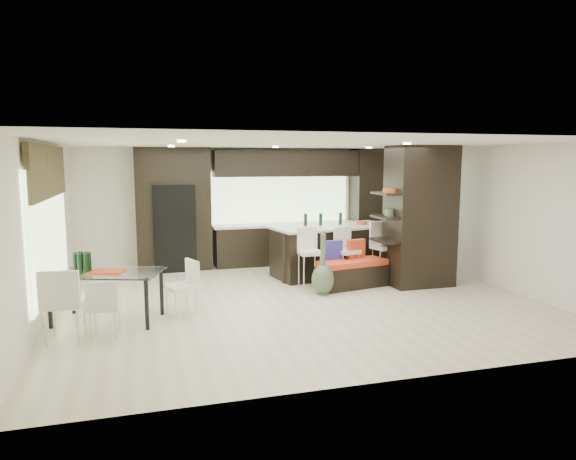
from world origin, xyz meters
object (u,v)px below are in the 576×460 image
object	(u,v)px
floor_vase	(323,264)
chair_near	(105,310)
stool_right	(384,258)
chair_end	(181,291)
kitchen_island	(332,250)
stool_mid	(347,262)
stool_left	(310,263)
dining_table	(108,297)
chair_far	(65,308)
bench	(352,274)

from	to	relation	value
floor_vase	chair_near	size ratio (longest dim) A/B	1.47
stool_right	chair_end	size ratio (longest dim) A/B	1.22
kitchen_island	stool_right	world-z (taller)	kitchen_island
kitchen_island	stool_mid	xyz separation A→B (m)	(0.00, -0.85, -0.08)
floor_vase	chair_end	world-z (taller)	floor_vase
stool_left	stool_mid	distance (m)	0.78
dining_table	stool_left	bearing A→B (deg)	37.11
chair_near	chair_far	distance (m)	0.51
kitchen_island	stool_mid	world-z (taller)	kitchen_island
stool_right	dining_table	size ratio (longest dim) A/B	0.61
stool_right	chair_end	bearing A→B (deg)	-175.88
stool_right	chair_near	world-z (taller)	stool_right
bench	chair_end	world-z (taller)	chair_end
dining_table	chair_end	world-z (taller)	chair_end
kitchen_island	chair_end	xyz separation A→B (m)	(-3.30, -2.06, -0.13)
stool_mid	chair_near	world-z (taller)	stool_mid
chair_far	stool_right	bearing A→B (deg)	26.16
kitchen_island	chair_end	distance (m)	3.89
stool_left	chair_end	xyz separation A→B (m)	(-2.52, -1.20, -0.06)
chair_near	stool_right	bearing A→B (deg)	25.95
dining_table	chair_far	size ratio (longest dim) A/B	1.68
stool_left	bench	xyz separation A→B (m)	(0.77, -0.26, -0.20)
stool_left	chair_end	bearing A→B (deg)	-153.37
stool_mid	stool_right	bearing A→B (deg)	-15.00
bench	stool_left	bearing A→B (deg)	150.45
chair_far	stool_left	bearing A→B (deg)	32.79
kitchen_island	bench	xyz separation A→B (m)	(-0.01, -1.11, -0.27)
stool_right	chair_far	bearing A→B (deg)	-172.98
kitchen_island	chair_far	world-z (taller)	kitchen_island
floor_vase	chair_near	distance (m)	3.88
stool_right	stool_mid	bearing A→B (deg)	166.64
floor_vase	kitchen_island	bearing A→B (deg)	63.38
dining_table	chair_end	distance (m)	1.09
stool_mid	bench	distance (m)	0.32
stool_left	stool_right	bearing A→B (deg)	0.65
dining_table	chair_far	xyz separation A→B (m)	(-0.49, -0.78, 0.09)
kitchen_island	chair_near	distance (m)	5.20
stool_right	floor_vase	xyz separation A→B (m)	(-1.52, -0.61, 0.07)
bench	chair_near	xyz separation A→B (m)	(-4.37, -1.68, 0.11)
kitchen_island	stool_mid	distance (m)	0.85
chair_end	stool_right	bearing A→B (deg)	-93.82
stool_left	dining_table	distance (m)	3.80
stool_right	chair_far	distance (m)	6.00
kitchen_island	chair_far	distance (m)	5.65
bench	dining_table	size ratio (longest dim) A/B	0.87
stool_left	kitchen_island	bearing A→B (deg)	48.45
stool_mid	stool_right	world-z (taller)	stool_right
chair_end	kitchen_island	bearing A→B (deg)	-78.18
stool_left	stool_mid	world-z (taller)	stool_left
stool_mid	dining_table	world-z (taller)	stool_mid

